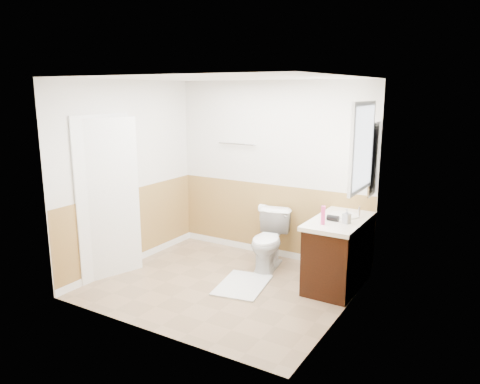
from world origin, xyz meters
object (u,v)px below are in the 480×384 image
Objects in this scene: toilet at (269,241)px; lotion_bottle at (323,215)px; bath_mat at (243,285)px; soap_dispenser at (347,216)px; vanity_cabinet at (339,254)px.

lotion_bottle reaches higher than toilet.
bath_mat is at bearing -100.41° from toilet.
bath_mat is at bearing -156.46° from soap_dispenser.
soap_dispenser is at bearing -51.29° from vanity_cabinet.
toilet is 0.79m from bath_mat.
toilet is 3.49× the size of lotion_bottle.
soap_dispenser reaches higher than vanity_cabinet.
soap_dispenser is (0.12, -0.15, 0.54)m from vanity_cabinet.
bath_mat is at bearing -161.34° from lotion_bottle.
lotion_bottle is 1.26× the size of soap_dispenser.
vanity_cabinet is at bearing 73.30° from lotion_bottle.
soap_dispenser is (1.12, -0.21, 0.55)m from toilet.
bath_mat is (-0.00, -0.70, -0.37)m from toilet.
bath_mat is 0.73× the size of vanity_cabinet.
lotion_bottle is at bearing 18.66° from bath_mat.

